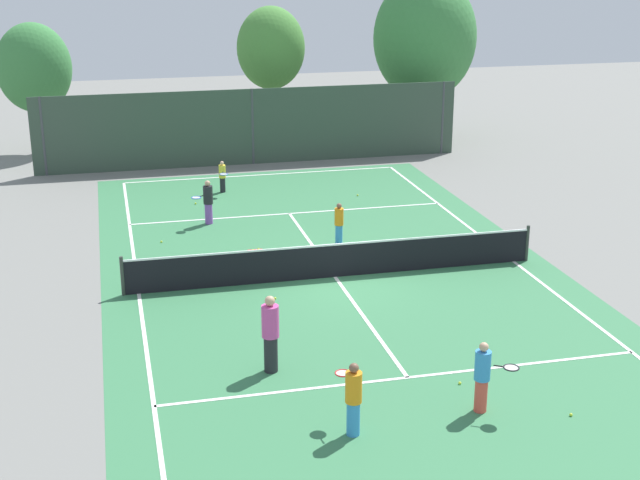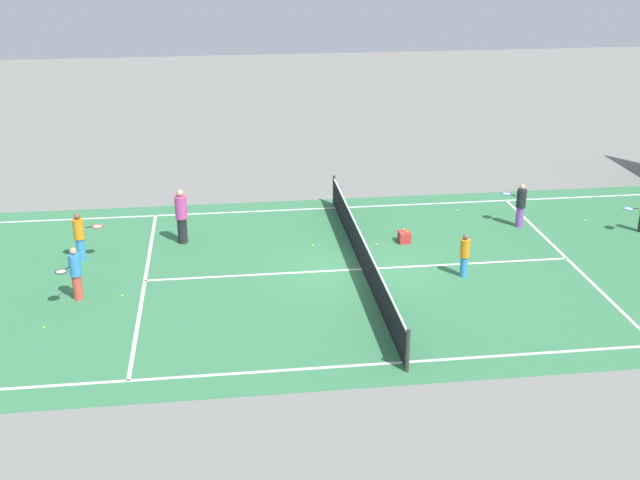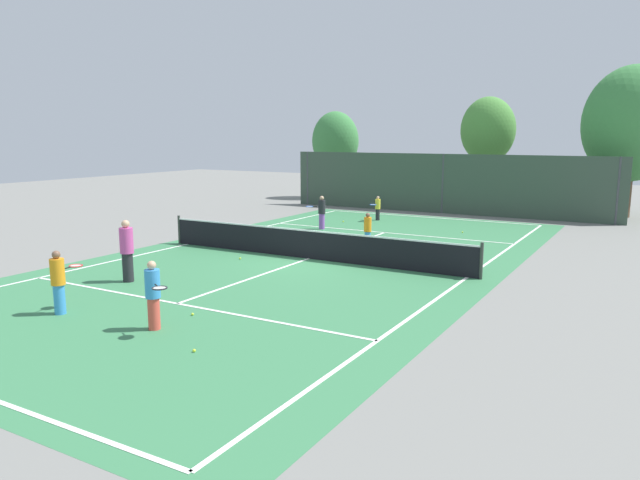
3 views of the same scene
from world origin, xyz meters
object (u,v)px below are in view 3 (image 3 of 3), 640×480
object	(u,v)px
player_2	(127,250)
tennis_ball_3	(194,351)
player_3	(59,281)
player_4	(321,212)
player_0	(368,230)
tennis_ball_4	(240,258)
tennis_ball_5	(343,221)
tennis_ball_0	(462,232)
tennis_ball_2	(278,249)
tennis_ball_1	(269,230)
player_1	(378,208)
player_5	(153,294)
tennis_ball_6	(193,314)
ball_crate	(288,241)

from	to	relation	value
player_2	tennis_ball_3	xyz separation A→B (m)	(5.52, -3.39, -0.89)
player_3	player_4	bearing A→B (deg)	94.33
player_0	tennis_ball_4	xyz separation A→B (m)	(-2.84, -4.11, -0.64)
player_4	tennis_ball_5	world-z (taller)	player_4
tennis_ball_0	tennis_ball_4	world-z (taller)	same
tennis_ball_2	tennis_ball_4	world-z (taller)	same
tennis_ball_0	tennis_ball_2	bearing A→B (deg)	-123.20
player_3	tennis_ball_2	distance (m)	9.22
tennis_ball_2	tennis_ball_4	bearing A→B (deg)	-94.76
tennis_ball_1	tennis_ball_3	size ratio (longest dim) A/B	1.00
player_1	player_3	world-z (taller)	player_3
tennis_ball_3	tennis_ball_5	distance (m)	18.06
player_5	tennis_ball_4	xyz separation A→B (m)	(-2.96, 6.88, -0.76)
player_1	tennis_ball_1	bearing A→B (deg)	-116.16
player_0	tennis_ball_1	world-z (taller)	player_0
player_3	tennis_ball_1	distance (m)	12.97
player_4	tennis_ball_1	xyz separation A→B (m)	(-1.70, -1.66, -0.74)
tennis_ball_3	tennis_ball_6	distance (m)	2.46
player_0	tennis_ball_3	world-z (taller)	player_0
player_5	tennis_ball_0	distance (m)	16.32
player_4	player_3	bearing A→B (deg)	-85.67
tennis_ball_4	tennis_ball_6	size ratio (longest dim) A/B	1.00
tennis_ball_4	tennis_ball_1	bearing A→B (deg)	115.38
ball_crate	tennis_ball_1	distance (m)	3.63
player_3	player_5	bearing A→B (deg)	5.42
player_0	ball_crate	xyz separation A→B (m)	(-2.84, -1.13, -0.49)
tennis_ball_0	tennis_ball_4	size ratio (longest dim) A/B	1.00
ball_crate	tennis_ball_6	size ratio (longest dim) A/B	6.68
tennis_ball_2	tennis_ball_3	world-z (taller)	same
player_1	tennis_ball_0	size ratio (longest dim) A/B	18.24
player_3	ball_crate	distance (m)	10.15
ball_crate	tennis_ball_1	bearing A→B (deg)	135.99
ball_crate	tennis_ball_2	distance (m)	0.96
player_5	player_0	bearing A→B (deg)	90.63
player_4	tennis_ball_0	bearing A→B (deg)	20.19
player_5	tennis_ball_2	bearing A→B (deg)	107.34
player_5	tennis_ball_1	size ratio (longest dim) A/B	23.12
player_1	player_4	distance (m)	3.98
player_0	tennis_ball_5	bearing A→B (deg)	125.51
player_1	player_5	world-z (taller)	player_5
player_4	tennis_ball_3	xyz separation A→B (m)	(5.56, -14.67, -0.74)
tennis_ball_0	player_0	bearing A→B (deg)	-111.85
player_2	tennis_ball_6	distance (m)	4.26
player_1	player_5	distance (m)	18.12
player_0	tennis_ball_3	bearing A→B (deg)	-81.16
tennis_ball_0	tennis_ball_6	xyz separation A→B (m)	(-1.94, -15.00, 0.00)
player_4	tennis_ball_6	bearing A→B (deg)	-73.17
ball_crate	player_0	bearing A→B (deg)	21.68
tennis_ball_6	tennis_ball_4	bearing A→B (deg)	117.59
player_3	tennis_ball_1	world-z (taller)	player_3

